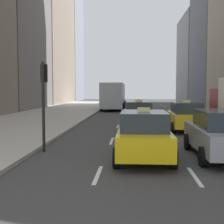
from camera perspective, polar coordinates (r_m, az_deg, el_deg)
name	(u,v)px	position (r m, az deg, el deg)	size (l,w,h in m)	color
sidewalk_left	(47,116)	(29.11, -11.76, -0.72)	(8.00, 66.00, 0.15)	#ADAAA3
lane_markings	(156,122)	(24.13, 8.06, -1.83)	(5.72, 56.00, 0.01)	white
building_row_left	(20,7)	(44.57, -16.52, 17.88)	(6.00, 74.05, 34.04)	gray
taxi_lead	(186,116)	(19.32, 13.31, -0.78)	(2.02, 4.40, 1.87)	yellow
taxi_second	(143,135)	(11.21, 5.77, -4.19)	(2.02, 4.40, 1.87)	yellow
taxi_third	(139,115)	(20.24, 4.91, -0.46)	(2.02, 4.40, 1.87)	yellow
sedan_black_near	(220,134)	(12.06, 19.15, -3.77)	(2.02, 4.68, 1.75)	#9EA0A5
city_bus	(114,95)	(39.68, 0.33, 3.12)	(2.80, 11.61, 3.25)	#B7BCC1
traffic_light_pole	(44,92)	(12.79, -12.38, 3.64)	(0.24, 0.42, 3.60)	black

